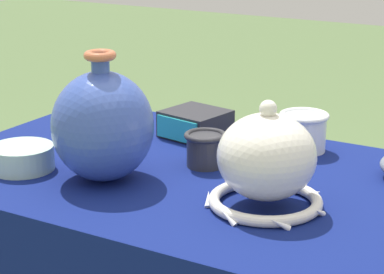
{
  "coord_description": "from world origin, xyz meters",
  "views": [
    {
      "loc": [
        0.68,
        -1.3,
        1.32
      ],
      "look_at": [
        -0.04,
        -0.07,
        0.87
      ],
      "focal_mm": 70.0,
      "sensor_mm": 36.0,
      "label": 1
    }
  ],
  "objects_px": {
    "cup_wide_charcoal": "(205,148)",
    "pot_squat_celadon": "(22,158)",
    "vase_dome_bell": "(266,163)",
    "vase_tall_bulbous": "(103,125)",
    "mosaic_tile_box": "(195,124)",
    "cup_wide_porcelain": "(304,130)"
  },
  "relations": [
    {
      "from": "mosaic_tile_box",
      "to": "cup_wide_charcoal",
      "type": "xyz_separation_m",
      "value": [
        0.13,
        -0.18,
        0.01
      ]
    },
    {
      "from": "vase_dome_bell",
      "to": "mosaic_tile_box",
      "type": "bearing_deg",
      "value": 136.89
    },
    {
      "from": "mosaic_tile_box",
      "to": "cup_wide_charcoal",
      "type": "distance_m",
      "value": 0.22
    },
    {
      "from": "mosaic_tile_box",
      "to": "cup_wide_charcoal",
      "type": "relative_size",
      "value": 1.72
    },
    {
      "from": "mosaic_tile_box",
      "to": "vase_tall_bulbous",
      "type": "bearing_deg",
      "value": -82.06
    },
    {
      "from": "cup_wide_porcelain",
      "to": "vase_tall_bulbous",
      "type": "bearing_deg",
      "value": -126.46
    },
    {
      "from": "vase_tall_bulbous",
      "to": "pot_squat_celadon",
      "type": "distance_m",
      "value": 0.21
    },
    {
      "from": "vase_tall_bulbous",
      "to": "cup_wide_charcoal",
      "type": "height_order",
      "value": "vase_tall_bulbous"
    },
    {
      "from": "pot_squat_celadon",
      "to": "cup_wide_charcoal",
      "type": "bearing_deg",
      "value": 33.51
    },
    {
      "from": "vase_tall_bulbous",
      "to": "pot_squat_celadon",
      "type": "relative_size",
      "value": 1.96
    },
    {
      "from": "cup_wide_porcelain",
      "to": "cup_wide_charcoal",
      "type": "bearing_deg",
      "value": -124.37
    },
    {
      "from": "cup_wide_charcoal",
      "to": "pot_squat_celadon",
      "type": "relative_size",
      "value": 0.68
    },
    {
      "from": "cup_wide_charcoal",
      "to": "vase_tall_bulbous",
      "type": "bearing_deg",
      "value": -128.8
    },
    {
      "from": "pot_squat_celadon",
      "to": "vase_dome_bell",
      "type": "bearing_deg",
      "value": 8.14
    },
    {
      "from": "cup_wide_charcoal",
      "to": "pot_squat_celadon",
      "type": "xyz_separation_m",
      "value": [
        -0.33,
        -0.22,
        -0.02
      ]
    },
    {
      "from": "vase_tall_bulbous",
      "to": "mosaic_tile_box",
      "type": "relative_size",
      "value": 1.67
    },
    {
      "from": "vase_dome_bell",
      "to": "cup_wide_porcelain",
      "type": "height_order",
      "value": "vase_dome_bell"
    },
    {
      "from": "vase_dome_bell",
      "to": "mosaic_tile_box",
      "type": "distance_m",
      "value": 0.47
    },
    {
      "from": "vase_dome_bell",
      "to": "mosaic_tile_box",
      "type": "xyz_separation_m",
      "value": [
        -0.34,
        0.32,
        -0.05
      ]
    },
    {
      "from": "vase_tall_bulbous",
      "to": "cup_wide_charcoal",
      "type": "distance_m",
      "value": 0.24
    },
    {
      "from": "vase_tall_bulbous",
      "to": "cup_wide_porcelain",
      "type": "distance_m",
      "value": 0.48
    },
    {
      "from": "vase_dome_bell",
      "to": "cup_wide_charcoal",
      "type": "height_order",
      "value": "vase_dome_bell"
    }
  ]
}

